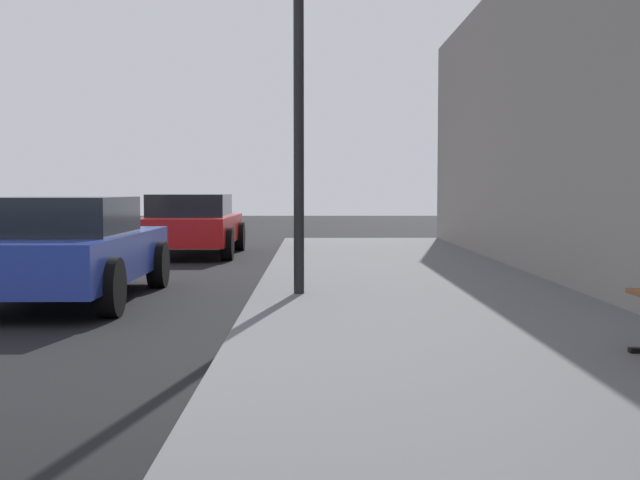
% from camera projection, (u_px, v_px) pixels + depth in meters
% --- Properties ---
extents(sidewalk, '(4.00, 32.00, 0.15)m').
position_uv_depth(sidewalk, '(515.00, 389.00, 5.41)').
color(sidewalk, '#5B5B60').
rests_on(sidewalk, ground_plane).
extents(street_lamp, '(0.36, 0.36, 4.36)m').
position_uv_depth(street_lamp, '(299.00, 35.00, 9.65)').
color(street_lamp, black).
rests_on(street_lamp, sidewalk).
extents(car_blue, '(2.04, 4.35, 1.27)m').
position_uv_depth(car_blue, '(61.00, 248.00, 10.25)').
color(car_blue, '#233899').
rests_on(car_blue, ground_plane).
extents(car_red, '(1.96, 4.21, 1.27)m').
position_uv_depth(car_red, '(192.00, 224.00, 17.55)').
color(car_red, red).
rests_on(car_red, ground_plane).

